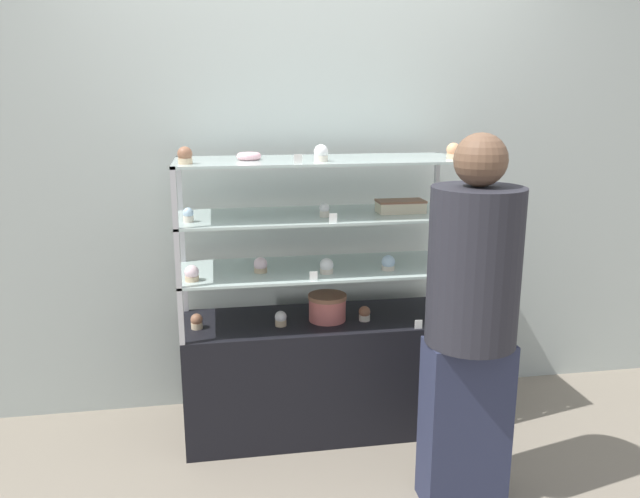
# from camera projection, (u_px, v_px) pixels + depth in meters

# --- Properties ---
(ground_plane) EXTENTS (20.00, 20.00, 0.00)m
(ground_plane) POSITION_uv_depth(u_px,v_px,m) (320.00, 425.00, 3.28)
(ground_plane) COLOR gray
(back_wall) EXTENTS (8.00, 0.05, 2.60)m
(back_wall) POSITION_uv_depth(u_px,v_px,m) (308.00, 170.00, 3.34)
(back_wall) COLOR #A8B2AD
(back_wall) RESTS_ON ground_plane
(display_base) EXTENTS (1.36, 0.48, 0.60)m
(display_base) POSITION_uv_depth(u_px,v_px,m) (320.00, 373.00, 3.21)
(display_base) COLOR black
(display_base) RESTS_ON ground_plane
(display_riser_lower) EXTENTS (1.36, 0.48, 0.27)m
(display_riser_lower) POSITION_uv_depth(u_px,v_px,m) (320.00, 270.00, 3.08)
(display_riser_lower) COLOR #B7B7BC
(display_riser_lower) RESTS_ON display_base
(display_riser_middle) EXTENTS (1.36, 0.48, 0.27)m
(display_riser_middle) POSITION_uv_depth(u_px,v_px,m) (320.00, 217.00, 3.01)
(display_riser_middle) COLOR #B7B7BC
(display_riser_middle) RESTS_ON display_riser_lower
(display_riser_upper) EXTENTS (1.36, 0.48, 0.27)m
(display_riser_upper) POSITION_uv_depth(u_px,v_px,m) (320.00, 162.00, 2.95)
(display_riser_upper) COLOR #B7B7BC
(display_riser_upper) RESTS_ON display_riser_middle
(layer_cake_centerpiece) EXTENTS (0.19, 0.19, 0.13)m
(layer_cake_centerpiece) POSITION_uv_depth(u_px,v_px,m) (327.00, 307.00, 3.10)
(layer_cake_centerpiece) COLOR #C66660
(layer_cake_centerpiece) RESTS_ON display_base
(sheet_cake_frosted) EXTENTS (0.23, 0.13, 0.06)m
(sheet_cake_frosted) POSITION_uv_depth(u_px,v_px,m) (400.00, 206.00, 3.05)
(sheet_cake_frosted) COLOR beige
(sheet_cake_frosted) RESTS_ON display_riser_middle
(cupcake_0) EXTENTS (0.06, 0.06, 0.07)m
(cupcake_0) POSITION_uv_depth(u_px,v_px,m) (197.00, 321.00, 2.99)
(cupcake_0) COLOR #CCB28C
(cupcake_0) RESTS_ON display_base
(cupcake_1) EXTENTS (0.06, 0.06, 0.07)m
(cupcake_1) POSITION_uv_depth(u_px,v_px,m) (281.00, 319.00, 3.03)
(cupcake_1) COLOR #CCB28C
(cupcake_1) RESTS_ON display_base
(cupcake_2) EXTENTS (0.06, 0.06, 0.07)m
(cupcake_2) POSITION_uv_depth(u_px,v_px,m) (364.00, 314.00, 3.10)
(cupcake_2) COLOR beige
(cupcake_2) RESTS_ON display_base
(cupcake_3) EXTENTS (0.06, 0.06, 0.07)m
(cupcake_3) POSITION_uv_depth(u_px,v_px,m) (445.00, 310.00, 3.14)
(cupcake_3) COLOR white
(cupcake_3) RESTS_ON display_base
(price_tag_0) EXTENTS (0.04, 0.00, 0.04)m
(price_tag_0) POSITION_uv_depth(u_px,v_px,m) (419.00, 324.00, 2.99)
(price_tag_0) COLOR white
(price_tag_0) RESTS_ON display_base
(cupcake_4) EXTENTS (0.07, 0.07, 0.07)m
(cupcake_4) POSITION_uv_depth(u_px,v_px,m) (192.00, 274.00, 2.84)
(cupcake_4) COLOR #CCB28C
(cupcake_4) RESTS_ON display_riser_lower
(cupcake_5) EXTENTS (0.07, 0.07, 0.07)m
(cupcake_5) POSITION_uv_depth(u_px,v_px,m) (261.00, 265.00, 2.98)
(cupcake_5) COLOR #CCB28C
(cupcake_5) RESTS_ON display_riser_lower
(cupcake_6) EXTENTS (0.07, 0.07, 0.07)m
(cupcake_6) POSITION_uv_depth(u_px,v_px,m) (327.00, 266.00, 2.96)
(cupcake_6) COLOR beige
(cupcake_6) RESTS_ON display_riser_lower
(cupcake_7) EXTENTS (0.07, 0.07, 0.07)m
(cupcake_7) POSITION_uv_depth(u_px,v_px,m) (388.00, 263.00, 3.02)
(cupcake_7) COLOR beige
(cupcake_7) RESTS_ON display_riser_lower
(cupcake_8) EXTENTS (0.07, 0.07, 0.07)m
(cupcake_8) POSITION_uv_depth(u_px,v_px,m) (445.00, 259.00, 3.11)
(cupcake_8) COLOR white
(cupcake_8) RESTS_ON display_riser_lower
(price_tag_1) EXTENTS (0.04, 0.00, 0.04)m
(price_tag_1) POSITION_uv_depth(u_px,v_px,m) (314.00, 276.00, 2.84)
(price_tag_1) COLOR white
(price_tag_1) RESTS_ON display_riser_lower
(cupcake_9) EXTENTS (0.05, 0.05, 0.07)m
(cupcake_9) POSITION_uv_depth(u_px,v_px,m) (188.00, 215.00, 2.81)
(cupcake_9) COLOR beige
(cupcake_9) RESTS_ON display_riser_middle
(cupcake_10) EXTENTS (0.05, 0.05, 0.07)m
(cupcake_10) POSITION_uv_depth(u_px,v_px,m) (324.00, 210.00, 2.94)
(cupcake_10) COLOR beige
(cupcake_10) RESTS_ON display_riser_middle
(cupcake_11) EXTENTS (0.05, 0.05, 0.07)m
(cupcake_11) POSITION_uv_depth(u_px,v_px,m) (448.00, 206.00, 3.05)
(cupcake_11) COLOR white
(cupcake_11) RESTS_ON display_riser_middle
(price_tag_2) EXTENTS (0.04, 0.00, 0.04)m
(price_tag_2) POSITION_uv_depth(u_px,v_px,m) (333.00, 218.00, 2.80)
(price_tag_2) COLOR white
(price_tag_2) RESTS_ON display_riser_middle
(cupcake_12) EXTENTS (0.07, 0.07, 0.08)m
(cupcake_12) POSITION_uv_depth(u_px,v_px,m) (185.00, 156.00, 2.71)
(cupcake_12) COLOR #CCB28C
(cupcake_12) RESTS_ON display_riser_upper
(cupcake_13) EXTENTS (0.07, 0.07, 0.08)m
(cupcake_13) POSITION_uv_depth(u_px,v_px,m) (321.00, 153.00, 2.82)
(cupcake_13) COLOR beige
(cupcake_13) RESTS_ON display_riser_upper
(cupcake_14) EXTENTS (0.07, 0.07, 0.08)m
(cupcake_14) POSITION_uv_depth(u_px,v_px,m) (453.00, 151.00, 2.93)
(cupcake_14) COLOR #CCB28C
(cupcake_14) RESTS_ON display_riser_upper
(price_tag_3) EXTENTS (0.04, 0.00, 0.04)m
(price_tag_3) POSITION_uv_depth(u_px,v_px,m) (298.00, 159.00, 2.71)
(price_tag_3) COLOR white
(price_tag_3) RESTS_ON display_riser_upper
(donut_glazed) EXTENTS (0.11, 0.11, 0.03)m
(donut_glazed) POSITION_uv_depth(u_px,v_px,m) (249.00, 156.00, 2.90)
(donut_glazed) COLOR #EFB2BC
(donut_glazed) RESTS_ON display_riser_upper
(customer_figure) EXTENTS (0.36, 0.36, 1.55)m
(customer_figure) POSITION_uv_depth(u_px,v_px,m) (471.00, 316.00, 2.48)
(customer_figure) COLOR #282D47
(customer_figure) RESTS_ON ground_plane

